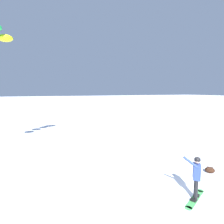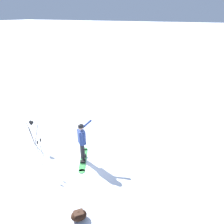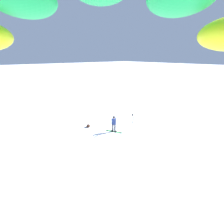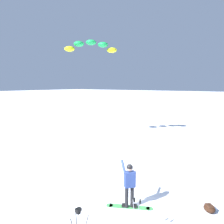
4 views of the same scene
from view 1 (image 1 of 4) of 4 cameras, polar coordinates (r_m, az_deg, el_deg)
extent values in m
plane|color=white|center=(8.73, 25.57, -23.59)|extent=(300.00, 300.00, 0.00)
cylinder|color=black|center=(8.47, 24.62, -21.26)|extent=(0.14, 0.14, 0.85)
cylinder|color=black|center=(8.67, 24.50, -20.59)|extent=(0.14, 0.14, 0.85)
cube|color=navy|center=(8.26, 24.81, -16.43)|extent=(0.46, 0.47, 0.60)
sphere|color=tan|center=(8.10, 24.97, -13.52)|extent=(0.23, 0.23, 0.23)
sphere|color=black|center=(8.09, 24.98, -13.32)|extent=(0.24, 0.24, 0.24)
cylinder|color=navy|center=(7.93, 23.16, -14.12)|extent=(0.46, 0.44, 0.42)
cylinder|color=navy|center=(8.45, 24.84, -15.92)|extent=(0.09, 0.09, 0.60)
cube|color=#3F994C|center=(8.77, 24.34, -23.33)|extent=(1.51, 0.95, 0.02)
cylinder|color=#3F994C|center=(8.12, 22.64, -25.86)|extent=(0.27, 0.27, 0.02)
cylinder|color=#3F994C|center=(9.44, 25.75, -21.14)|extent=(0.27, 0.27, 0.02)
cube|color=black|center=(8.56, 23.91, -23.71)|extent=(0.22, 0.24, 0.08)
cube|color=black|center=(8.93, 24.78, -22.40)|extent=(0.22, 0.24, 0.08)
ellipsoid|color=yellow|center=(14.65, -30.25, 19.19)|extent=(1.33, 1.32, 0.44)
ellipsoid|color=black|center=(11.39, 28.11, -15.63)|extent=(0.62, 0.62, 0.28)
cube|color=#402618|center=(11.36, 28.14, -15.17)|extent=(0.37, 0.37, 0.08)
camera|label=2|loc=(15.64, 30.04, 11.40)|focal=35.36mm
camera|label=3|loc=(15.32, -42.28, 16.74)|focal=24.03mm
camera|label=4|loc=(10.18, 79.15, 4.00)|focal=35.93mm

